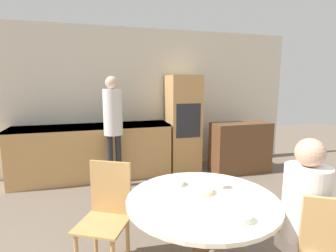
# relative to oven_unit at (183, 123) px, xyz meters

# --- Properties ---
(wall_back) EXTENTS (6.11, 0.05, 2.60)m
(wall_back) POSITION_rel_oven_unit_xyz_m (-0.71, 0.34, 0.42)
(wall_back) COLOR silver
(wall_back) RESTS_ON ground_plane
(kitchen_counter) EXTENTS (2.59, 0.60, 0.92)m
(kitchen_counter) POSITION_rel_oven_unit_xyz_m (-1.62, -0.01, -0.41)
(kitchen_counter) COLOR tan
(kitchen_counter) RESTS_ON ground_plane
(oven_unit) EXTENTS (0.56, 0.59, 1.76)m
(oven_unit) POSITION_rel_oven_unit_xyz_m (0.00, 0.00, 0.00)
(oven_unit) COLOR tan
(oven_unit) RESTS_ON ground_plane
(sideboard) EXTENTS (1.07, 0.45, 0.91)m
(sideboard) POSITION_rel_oven_unit_xyz_m (0.96, -0.45, -0.42)
(sideboard) COLOR brown
(sideboard) RESTS_ON ground_plane
(dining_table) EXTENTS (1.16, 1.16, 0.77)m
(dining_table) POSITION_rel_oven_unit_xyz_m (-0.86, -2.80, -0.33)
(dining_table) COLOR brown
(dining_table) RESTS_ON ground_plane
(chair_near_right) EXTENTS (0.55, 0.55, 0.94)m
(chair_near_right) POSITION_rel_oven_unit_xyz_m (-0.19, -3.32, -0.35)
(chair_near_right) COLOR tan
(chair_near_right) RESTS_ON ground_plane
(chair_far_left) EXTENTS (0.54, 0.54, 0.94)m
(chair_far_left) POSITION_rel_oven_unit_xyz_m (-1.54, -2.31, -0.35)
(chair_far_left) COLOR tan
(chair_far_left) RESTS_ON ground_plane
(person_seated) EXTENTS (0.30, 0.36, 1.27)m
(person_seated) POSITION_rel_oven_unit_xyz_m (-0.25, -3.19, -0.14)
(person_seated) COLOR #262628
(person_seated) RESTS_ON ground_plane
(person_standing) EXTENTS (0.29, 0.29, 1.73)m
(person_standing) POSITION_rel_oven_unit_xyz_m (-1.31, -0.49, 0.21)
(person_standing) COLOR #262628
(person_standing) RESTS_ON ground_plane
(cup) EXTENTS (0.07, 0.07, 0.09)m
(cup) POSITION_rel_oven_unit_xyz_m (-0.64, -2.67, -0.07)
(cup) COLOR silver
(cup) RESTS_ON dining_table
(bowl_near) EXTENTS (0.18, 0.18, 0.04)m
(bowl_near) POSITION_rel_oven_unit_xyz_m (-0.82, -2.71, -0.10)
(bowl_near) COLOR beige
(bowl_near) RESTS_ON dining_table
(bowl_centre) EXTENTS (0.14, 0.14, 0.05)m
(bowl_centre) POSITION_rel_oven_unit_xyz_m (-0.97, -2.50, -0.09)
(bowl_centre) COLOR white
(bowl_centre) RESTS_ON dining_table
(bowl_far) EXTENTS (0.14, 0.14, 0.04)m
(bowl_far) POSITION_rel_oven_unit_xyz_m (-0.75, -3.18, -0.09)
(bowl_far) COLOR silver
(bowl_far) RESTS_ON dining_table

